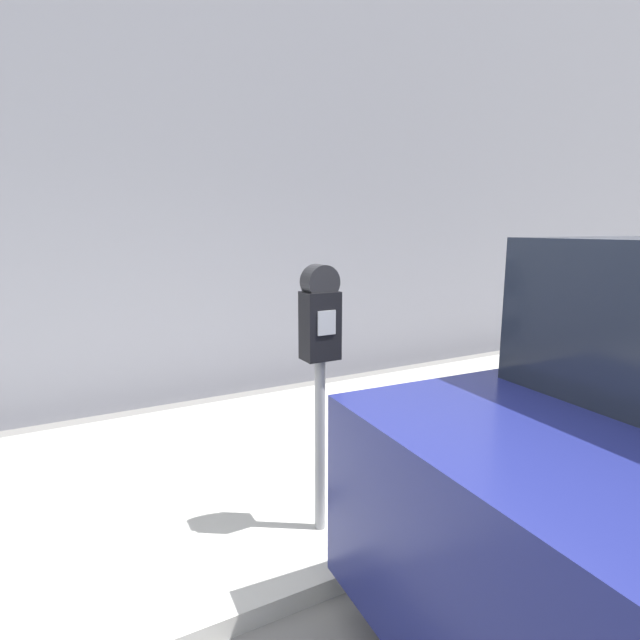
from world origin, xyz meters
The scene contains 3 objects.
sidewalk centered at (0.00, 2.20, 0.05)m, with size 24.00×2.80×0.11m.
building_facade centered at (0.00, 4.21, 2.85)m, with size 24.00×0.30×5.71m.
parking_meter centered at (0.60, 1.22, 1.22)m, with size 0.19×0.15×1.54m.
Camera 1 is at (-0.67, -1.11, 1.83)m, focal length 28.00 mm.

